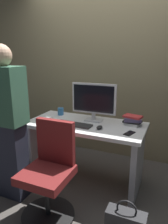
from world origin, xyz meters
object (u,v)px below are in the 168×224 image
object	(u,v)px
book_stack	(133,120)
desk	(86,142)
person_at_desk	(7,124)
handbag	(126,224)
mouse	(99,127)
office_chair	(50,175)
cell_phone	(129,133)
cup_near_keyboard	(49,120)
cup_by_monitor	(61,111)
keyboard	(74,124)
monitor	(94,100)

from	to	relation	value
book_stack	desk	bearing A→B (deg)	-162.94
desk	person_at_desk	distance (m)	0.92
handbag	mouse	bearing A→B (deg)	128.81
desk	person_at_desk	bearing A→B (deg)	-137.50
office_chair	cell_phone	bearing A→B (deg)	40.44
office_chair	handbag	world-z (taller)	office_chair
desk	person_at_desk	world-z (taller)	person_at_desk
cup_near_keyboard	cup_by_monitor	distance (m)	0.38
office_chair	person_at_desk	distance (m)	0.69
person_at_desk	book_stack	bearing A→B (deg)	32.75
cup_by_monitor	keyboard	bearing A→B (deg)	-41.69
office_chair	cup_near_keyboard	distance (m)	0.67
keyboard	cup_near_keyboard	bearing A→B (deg)	-162.48
person_at_desk	book_stack	size ratio (longest dim) A/B	7.31
person_at_desk	cup_near_keyboard	size ratio (longest dim) A/B	18.63
keyboard	handbag	size ratio (longest dim) A/B	1.14
cup_by_monitor	person_at_desk	bearing A→B (deg)	-104.40
office_chair	keyboard	world-z (taller)	office_chair
desk	handbag	bearing A→B (deg)	-45.54
cup_by_monitor	book_stack	size ratio (longest dim) A/B	0.42
person_at_desk	cell_phone	world-z (taller)	person_at_desk
cup_by_monitor	desk	bearing A→B (deg)	-22.96
mouse	book_stack	size ratio (longest dim) A/B	0.45
office_chair	cup_by_monitor	world-z (taller)	office_chair
person_at_desk	cup_by_monitor	size ratio (longest dim) A/B	17.38
desk	book_stack	distance (m)	0.61
monitor	cell_phone	size ratio (longest dim) A/B	3.75
desk	office_chair	size ratio (longest dim) A/B	1.46
monitor	mouse	size ratio (longest dim) A/B	5.41
keyboard	mouse	xyz separation A→B (m)	(0.31, 0.00, 0.01)
book_stack	handbag	size ratio (longest dim) A/B	0.59
monitor	book_stack	bearing A→B (deg)	4.31
cell_phone	handbag	bearing A→B (deg)	-60.46
monitor	cup_near_keyboard	xyz separation A→B (m)	(-0.43, -0.31, -0.21)
person_at_desk	cup_near_keyboard	bearing A→B (deg)	56.92
desk	book_stack	bearing A→B (deg)	17.06
cell_phone	handbag	world-z (taller)	cell_phone
monitor	handbag	world-z (taller)	monitor
keyboard	mouse	distance (m)	0.31
office_chair	person_at_desk	bearing A→B (deg)	171.29
cup_by_monitor	office_chair	bearing A→B (deg)	-67.86
cup_by_monitor	monitor	bearing A→B (deg)	-7.28
person_at_desk	desk	bearing A→B (deg)	42.50
desk	keyboard	bearing A→B (deg)	-131.50
office_chair	cell_phone	size ratio (longest dim) A/B	6.53
monitor	cell_phone	distance (m)	0.61
keyboard	cell_phone	xyz separation A→B (m)	(0.64, -0.01, -0.01)
desk	mouse	size ratio (longest dim) A/B	13.75
cell_phone	keyboard	bearing A→B (deg)	-163.74
cup_by_monitor	cell_phone	size ratio (longest dim) A/B	0.66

